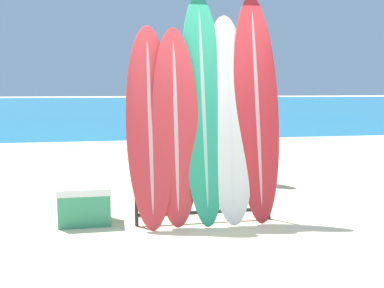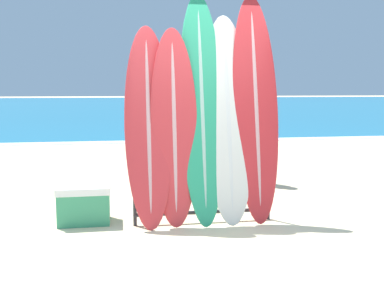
% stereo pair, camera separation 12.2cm
% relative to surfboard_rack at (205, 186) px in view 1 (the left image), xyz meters
% --- Properties ---
extents(ground_plane, '(160.00, 160.00, 0.00)m').
position_rel_surfboard_rack_xyz_m(ground_plane, '(0.07, -0.64, -0.43)').
color(ground_plane, beige).
extents(ocean_water, '(120.00, 60.00, 0.01)m').
position_rel_surfboard_rack_xyz_m(ocean_water, '(0.07, 37.17, -0.43)').
color(ocean_water, teal).
rests_on(ocean_water, ground_plane).
extents(surfboard_rack, '(1.60, 0.04, 0.79)m').
position_rel_surfboard_rack_xyz_m(surfboard_rack, '(0.00, 0.00, 0.00)').
color(surfboard_rack, '#28282D').
rests_on(surfboard_rack, ground_plane).
extents(surfboard_slot_0, '(0.53, 0.64, 2.25)m').
position_rel_surfboard_rack_xyz_m(surfboard_slot_0, '(-0.61, 0.06, 0.69)').
color(surfboard_slot_0, red).
rests_on(surfboard_slot_0, ground_plane).
extents(surfboard_slot_1, '(0.53, 0.44, 2.22)m').
position_rel_surfboard_rack_xyz_m(surfboard_slot_1, '(-0.33, 0.03, 0.68)').
color(surfboard_slot_1, red).
rests_on(surfboard_slot_1, ground_plane).
extents(surfboard_slot_2, '(0.51, 0.68, 2.64)m').
position_rel_surfboard_rack_xyz_m(surfboard_slot_2, '(-0.00, 0.10, 0.89)').
color(surfboard_slot_2, '#289E70').
rests_on(surfboard_slot_2, ground_plane).
extents(surfboard_slot_3, '(0.58, 0.63, 2.39)m').
position_rel_surfboard_rack_xyz_m(surfboard_slot_3, '(0.30, 0.07, 0.76)').
color(surfboard_slot_3, silver).
rests_on(surfboard_slot_3, ground_plane).
extents(surfboard_slot_4, '(0.54, 0.63, 2.63)m').
position_rel_surfboard_rack_xyz_m(surfboard_slot_4, '(0.63, 0.08, 0.88)').
color(surfboard_slot_4, red).
rests_on(surfboard_slot_4, ground_plane).
extents(person_near_water, '(0.22, 0.27, 1.65)m').
position_rel_surfboard_rack_xyz_m(person_near_water, '(1.16, 2.09, 0.47)').
color(person_near_water, '#A87A5B').
rests_on(person_near_water, ground_plane).
extents(person_mid_beach, '(0.29, 0.30, 1.75)m').
position_rel_surfboard_rack_xyz_m(person_mid_beach, '(1.23, 6.32, 0.52)').
color(person_mid_beach, beige).
rests_on(person_mid_beach, ground_plane).
extents(cooler_box, '(0.59, 0.41, 0.43)m').
position_rel_surfboard_rack_xyz_m(cooler_box, '(-1.35, 0.21, -0.21)').
color(cooler_box, '#389366').
rests_on(cooler_box, ground_plane).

